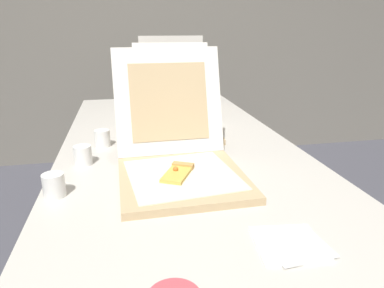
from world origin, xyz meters
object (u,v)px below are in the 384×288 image
object	(u,v)px
cup_white_near_left	(54,185)
cup_white_near_center	(83,155)
pizza_box_middle	(174,118)
napkin_pile	(291,244)
cup_white_mid	(102,138)
table	(180,158)
pizza_box_back	(176,99)
pizza_box_front	(179,159)

from	to	relation	value
cup_white_near_left	cup_white_near_center	distance (m)	0.23
pizza_box_middle	cup_white_near_left	distance (m)	0.72
napkin_pile	cup_white_mid	bearing A→B (deg)	119.75
table	pizza_box_back	size ratio (longest dim) A/B	5.07
pizza_box_middle	pizza_box_back	world-z (taller)	pizza_box_back
pizza_box_back	napkin_pile	size ratio (longest dim) A/B	2.48
cup_white_mid	pizza_box_back	bearing A→B (deg)	56.64
pizza_box_front	cup_white_mid	bearing A→B (deg)	125.94
pizza_box_middle	cup_white_near_left	xyz separation A→B (m)	(-0.42, -0.58, -0.02)
pizza_box_middle	cup_white_mid	world-z (taller)	pizza_box_middle
pizza_box_front	napkin_pile	xyz separation A→B (m)	(0.18, -0.41, -0.05)
table	pizza_box_middle	distance (m)	0.26
napkin_pile	table	bearing A→B (deg)	100.94
pizza_box_front	napkin_pile	bearing A→B (deg)	-67.86
cup_white_mid	cup_white_near_left	size ratio (longest dim) A/B	1.00
cup_white_near_left	cup_white_near_center	size ratio (longest dim) A/B	1.00
pizza_box_back	cup_white_mid	world-z (taller)	pizza_box_back
pizza_box_front	cup_white_near_center	size ratio (longest dim) A/B	7.52
table	cup_white_mid	world-z (taller)	cup_white_mid
cup_white_near_center	cup_white_mid	bearing A→B (deg)	72.50
table	pizza_box_front	world-z (taller)	pizza_box_front
pizza_box_front	pizza_box_back	distance (m)	0.92
table	napkin_pile	distance (m)	0.69
cup_white_mid	napkin_pile	size ratio (longest dim) A/B	0.42
pizza_box_front	cup_white_near_center	bearing A→B (deg)	152.51
table	pizza_box_back	bearing A→B (deg)	82.03
table	cup_white_mid	bearing A→B (deg)	167.75
cup_white_near_left	cup_white_near_center	world-z (taller)	same
pizza_box_back	pizza_box_middle	bearing A→B (deg)	-101.77
pizza_box_back	cup_white_mid	bearing A→B (deg)	-124.95
napkin_pile	cup_white_near_center	bearing A→B (deg)	130.46
cup_white_mid	cup_white_near_center	distance (m)	0.19
table	cup_white_near_left	bearing A→B (deg)	-139.97
cup_white_near_center	table	bearing A→B (deg)	18.22
pizza_box_front	cup_white_mid	size ratio (longest dim) A/B	7.52
pizza_box_front	cup_white_near_left	size ratio (longest dim) A/B	7.52
cup_white_mid	cup_white_near_center	bearing A→B (deg)	-107.50
cup_white_near_center	cup_white_near_left	bearing A→B (deg)	-103.88
cup_white_mid	napkin_pile	distance (m)	0.86
pizza_box_front	pizza_box_middle	xyz separation A→B (m)	(0.06, 0.51, -0.00)
cup_white_near_left	napkin_pile	bearing A→B (deg)	-32.24
cup_white_mid	cup_white_near_center	size ratio (longest dim) A/B	1.00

